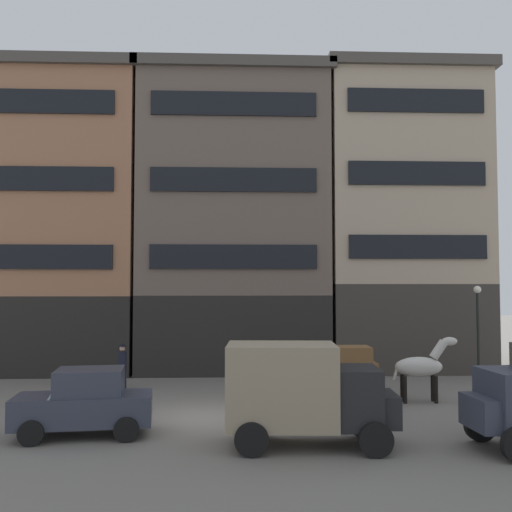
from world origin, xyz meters
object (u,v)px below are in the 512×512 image
at_px(delivery_truck_near, 304,391).
at_px(sedan_dark, 85,402).
at_px(draft_horse, 421,366).
at_px(pedestrian_officer, 122,364).
at_px(streetlamp_curbside, 478,320).
at_px(cargo_wagon, 339,370).

height_order(delivery_truck_near, sedan_dark, delivery_truck_near).
height_order(draft_horse, sedan_dark, draft_horse).
bearing_deg(pedestrian_officer, streetlamp_curbside, 2.80).
bearing_deg(cargo_wagon, pedestrian_officer, 159.00).
xyz_separation_m(draft_horse, pedestrian_officer, (-11.13, 3.14, -0.29)).
bearing_deg(cargo_wagon, sedan_dark, -152.43).
xyz_separation_m(cargo_wagon, streetlamp_curbside, (6.71, 3.87, 1.52)).
bearing_deg(draft_horse, pedestrian_officer, 164.24).
xyz_separation_m(sedan_dark, streetlamp_curbside, (14.55, 7.96, 1.76)).
height_order(cargo_wagon, streetlamp_curbside, streetlamp_curbside).
bearing_deg(delivery_truck_near, cargo_wagon, 70.23).
bearing_deg(pedestrian_officer, delivery_truck_near, -53.71).
xyz_separation_m(cargo_wagon, pedestrian_officer, (-8.19, 3.14, -0.17)).
distance_m(delivery_truck_near, pedestrian_officer, 10.57).
height_order(draft_horse, delivery_truck_near, delivery_truck_near).
bearing_deg(streetlamp_curbside, delivery_truck_near, -133.08).
distance_m(cargo_wagon, draft_horse, 2.95).
relative_size(sedan_dark, pedestrian_officer, 2.15).
bearing_deg(streetlamp_curbside, draft_horse, -134.18).
xyz_separation_m(delivery_truck_near, sedan_dark, (-5.91, 1.28, -0.51)).
height_order(sedan_dark, streetlamp_curbside, streetlamp_curbside).
bearing_deg(pedestrian_officer, sedan_dark, -87.28).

